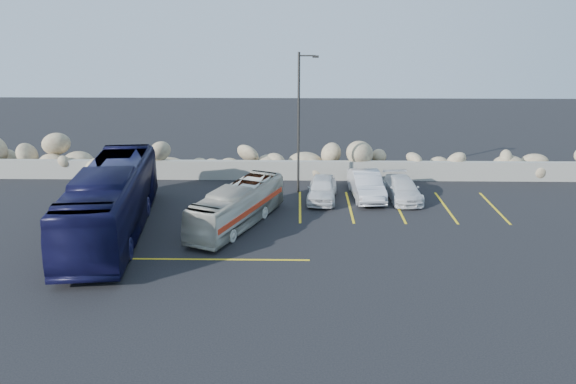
{
  "coord_description": "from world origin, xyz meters",
  "views": [
    {
      "loc": [
        2.46,
        -21.7,
        10.34
      ],
      "look_at": [
        2.0,
        4.0,
        1.82
      ],
      "focal_mm": 35.0,
      "sensor_mm": 36.0,
      "label": 1
    }
  ],
  "objects_px": {
    "lamppost": "(300,120)",
    "tour_coach": "(111,201)",
    "vintage_bus": "(237,206)",
    "car_c": "(402,189)",
    "car_b": "(366,185)",
    "car_a": "(322,189)"
  },
  "relations": [
    {
      "from": "car_b",
      "to": "car_c",
      "type": "bearing_deg",
      "value": -10.02
    },
    {
      "from": "lamppost",
      "to": "vintage_bus",
      "type": "bearing_deg",
      "value": -119.72
    },
    {
      "from": "car_b",
      "to": "car_c",
      "type": "relative_size",
      "value": 1.09
    },
    {
      "from": "car_a",
      "to": "car_c",
      "type": "relative_size",
      "value": 0.95
    },
    {
      "from": "vintage_bus",
      "to": "car_c",
      "type": "bearing_deg",
      "value": 48.3
    },
    {
      "from": "car_a",
      "to": "car_b",
      "type": "distance_m",
      "value": 2.56
    },
    {
      "from": "car_c",
      "to": "vintage_bus",
      "type": "bearing_deg",
      "value": -158.68
    },
    {
      "from": "lamppost",
      "to": "car_c",
      "type": "xyz_separation_m",
      "value": [
        5.81,
        -1.11,
        -3.7
      ]
    },
    {
      "from": "car_a",
      "to": "car_b",
      "type": "relative_size",
      "value": 0.87
    },
    {
      "from": "tour_coach",
      "to": "car_a",
      "type": "distance_m",
      "value": 11.4
    },
    {
      "from": "tour_coach",
      "to": "car_b",
      "type": "bearing_deg",
      "value": 17.09
    },
    {
      "from": "car_b",
      "to": "car_c",
      "type": "xyz_separation_m",
      "value": [
        2.01,
        -0.21,
        -0.14
      ]
    },
    {
      "from": "vintage_bus",
      "to": "car_c",
      "type": "xyz_separation_m",
      "value": [
        8.86,
        4.23,
        -0.43
      ]
    },
    {
      "from": "tour_coach",
      "to": "lamppost",
      "type": "bearing_deg",
      "value": 29.44
    },
    {
      "from": "tour_coach",
      "to": "vintage_bus",
      "type": "bearing_deg",
      "value": 4.14
    },
    {
      "from": "vintage_bus",
      "to": "car_b",
      "type": "distance_m",
      "value": 8.17
    },
    {
      "from": "lamppost",
      "to": "car_a",
      "type": "xyz_separation_m",
      "value": [
        1.28,
        -1.35,
        -3.64
      ]
    },
    {
      "from": "lamppost",
      "to": "tour_coach",
      "type": "bearing_deg",
      "value": -144.07
    },
    {
      "from": "lamppost",
      "to": "car_b",
      "type": "bearing_deg",
      "value": -13.32
    },
    {
      "from": "lamppost",
      "to": "vintage_bus",
      "type": "relative_size",
      "value": 1.1
    },
    {
      "from": "lamppost",
      "to": "car_b",
      "type": "xyz_separation_m",
      "value": [
        3.8,
        -0.9,
        -3.56
      ]
    },
    {
      "from": "car_a",
      "to": "vintage_bus",
      "type": "bearing_deg",
      "value": -131.69
    }
  ]
}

